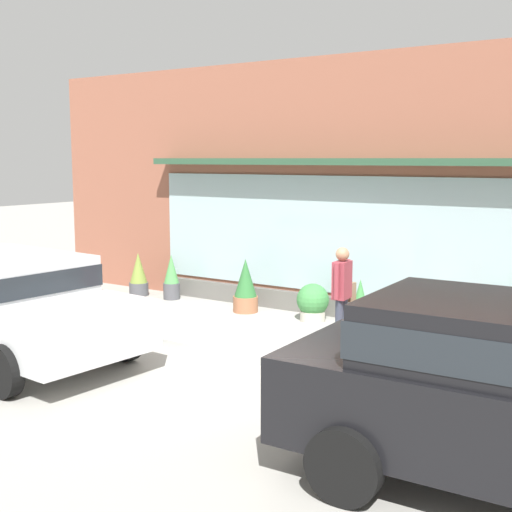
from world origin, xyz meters
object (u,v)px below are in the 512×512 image
(potted_plant_corner_tall, at_px, (502,321))
(potted_plant_window_right, at_px, (360,306))
(fire_hydrant, at_px, (390,327))
(potted_plant_trailing_edge, at_px, (139,275))
(potted_plant_near_hydrant, at_px, (313,302))
(pedestrian_with_handbag, at_px, (343,290))
(potted_plant_window_center, at_px, (171,278))
(potted_plant_low_front, at_px, (246,287))
(parked_car_silver, at_px, (8,300))

(potted_plant_corner_tall, xyz_separation_m, potted_plant_window_right, (-2.23, -0.35, 0.03))
(fire_hydrant, bearing_deg, potted_plant_window_right, 128.58)
(potted_plant_trailing_edge, bearing_deg, potted_plant_near_hydrant, 0.48)
(potted_plant_window_right, bearing_deg, pedestrian_with_handbag, -79.48)
(fire_hydrant, xyz_separation_m, potted_plant_window_right, (-1.10, 1.37, -0.08))
(potted_plant_window_right, bearing_deg, potted_plant_window_center, 176.93)
(pedestrian_with_handbag, distance_m, potted_plant_corner_tall, 2.53)
(potted_plant_corner_tall, height_order, potted_plant_low_front, potted_plant_low_front)
(parked_car_silver, xyz_separation_m, potted_plant_trailing_edge, (-1.64, 4.41, -0.43))
(pedestrian_with_handbag, height_order, potted_plant_window_center, pedestrian_with_handbag)
(parked_car_silver, relative_size, potted_plant_window_center, 4.67)
(potted_plant_window_center, relative_size, potted_plant_low_front, 0.91)
(potted_plant_trailing_edge, bearing_deg, potted_plant_corner_tall, 1.77)
(potted_plant_low_front, bearing_deg, potted_plant_window_right, -2.33)
(potted_plant_near_hydrant, bearing_deg, parked_car_silver, -119.48)
(pedestrian_with_handbag, xyz_separation_m, potted_plant_trailing_edge, (-5.34, 1.21, -0.46))
(potted_plant_window_center, xyz_separation_m, potted_plant_window_right, (4.33, -0.23, -0.02))
(parked_car_silver, bearing_deg, potted_plant_window_center, 104.96)
(potted_plant_trailing_edge, relative_size, potted_plant_near_hydrant, 1.35)
(fire_hydrant, xyz_separation_m, potted_plant_low_front, (-3.49, 1.47, -0.02))
(potted_plant_near_hydrant, xyz_separation_m, potted_plant_low_front, (-1.41, -0.06, 0.14))
(parked_car_silver, bearing_deg, potted_plant_trailing_edge, 114.97)
(fire_hydrant, bearing_deg, parked_car_silver, -147.60)
(potted_plant_trailing_edge, height_order, potted_plant_window_right, potted_plant_trailing_edge)
(potted_plant_low_front, distance_m, potted_plant_window_right, 2.39)
(parked_car_silver, bearing_deg, potted_plant_low_front, 80.40)
(pedestrian_with_handbag, distance_m, potted_plant_trailing_edge, 5.49)
(pedestrian_with_handbag, height_order, potted_plant_corner_tall, pedestrian_with_handbag)
(parked_car_silver, distance_m, potted_plant_trailing_edge, 4.73)
(potted_plant_trailing_edge, distance_m, potted_plant_window_right, 5.14)
(potted_plant_trailing_edge, xyz_separation_m, potted_plant_corner_tall, (7.37, 0.23, -0.05))
(pedestrian_with_handbag, relative_size, potted_plant_near_hydrant, 2.30)
(pedestrian_with_handbag, height_order, potted_plant_near_hydrant, pedestrian_with_handbag)
(potted_plant_corner_tall, height_order, potted_plant_window_center, potted_plant_window_center)
(potted_plant_near_hydrant, bearing_deg, potted_plant_window_center, 178.71)
(potted_plant_corner_tall, bearing_deg, potted_plant_window_center, -178.97)
(parked_car_silver, height_order, potted_plant_window_center, parked_car_silver)
(parked_car_silver, bearing_deg, potted_plant_near_hydrant, 65.08)
(potted_plant_trailing_edge, xyz_separation_m, potted_plant_window_center, (0.81, 0.11, 0.00))
(potted_plant_trailing_edge, relative_size, potted_plant_low_front, 0.90)
(potted_plant_window_center, bearing_deg, potted_plant_near_hydrant, -1.29)
(parked_car_silver, bearing_deg, potted_plant_window_right, 55.35)
(fire_hydrant, relative_size, potted_plant_window_center, 1.05)
(pedestrian_with_handbag, bearing_deg, parked_car_silver, 126.55)
(potted_plant_near_hydrant, relative_size, potted_plant_window_right, 0.77)
(potted_plant_corner_tall, distance_m, potted_plant_window_right, 2.26)
(parked_car_silver, height_order, potted_plant_low_front, parked_car_silver)
(parked_car_silver, distance_m, potted_plant_corner_tall, 7.38)
(potted_plant_window_center, relative_size, potted_plant_window_right, 1.06)
(potted_plant_trailing_edge, bearing_deg, potted_plant_window_right, -1.37)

